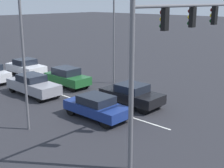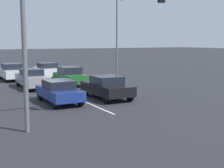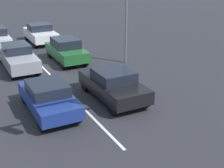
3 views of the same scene
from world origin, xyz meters
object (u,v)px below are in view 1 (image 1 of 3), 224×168
car_navy_midlane_front (97,106)px  street_lamp_left_shoulder (112,32)px  car_black_leftlane_front (132,94)px  car_gray_midlane_second (33,85)px  street_lamp_right_shoulder (25,41)px  car_white_leftlane_third (26,67)px  car_darkgreen_leftlane_second (67,77)px  traffic_signal_gantry (170,39)px

car_navy_midlane_front → street_lamp_left_shoulder: size_ratio=0.55×
car_black_leftlane_front → car_gray_midlane_second: car_gray_midlane_second is taller
car_navy_midlane_front → car_gray_midlane_second: (-0.11, -6.94, 0.04)m
car_gray_midlane_second → street_lamp_right_shoulder: (3.72, 5.41, 4.09)m
car_black_leftlane_front → car_white_leftlane_third: size_ratio=1.05×
car_gray_midlane_second → car_white_leftlane_third: bearing=-117.6°
car_darkgreen_leftlane_second → street_lamp_right_shoulder: (6.96, 5.38, 4.06)m
car_black_leftlane_front → car_white_leftlane_third: (0.06, -12.90, 0.03)m
car_white_leftlane_third → street_lamp_left_shoulder: (-3.38, 8.04, 3.56)m
car_gray_midlane_second → street_lamp_left_shoulder: (-6.49, 2.11, 3.59)m
car_darkgreen_leftlane_second → car_gray_midlane_second: bearing=-0.5°
car_white_leftlane_third → street_lamp_left_shoulder: 9.42m
car_navy_midlane_front → street_lamp_left_shoulder: 8.95m
car_navy_midlane_front → street_lamp_right_shoulder: (3.61, -1.53, 4.13)m
car_black_leftlane_front → street_lamp_left_shoulder: bearing=-124.4°
car_black_leftlane_front → street_lamp_left_shoulder: (-3.33, -4.86, 3.59)m
car_black_leftlane_front → traffic_signal_gantry: 7.88m
car_navy_midlane_front → street_lamp_right_shoulder: street_lamp_right_shoulder is taller
car_gray_midlane_second → street_lamp_right_shoulder: 7.74m
car_darkgreen_leftlane_second → car_gray_midlane_second: car_darkgreen_leftlane_second is taller
car_white_leftlane_third → street_lamp_right_shoulder: 13.85m
car_navy_midlane_front → street_lamp_right_shoulder: size_ratio=0.49×
car_black_leftlane_front → street_lamp_right_shoulder: 8.16m
car_white_leftlane_third → street_lamp_right_shoulder: size_ratio=0.48×
car_gray_midlane_second → car_white_leftlane_third: 6.70m
car_darkgreen_leftlane_second → traffic_signal_gantry: size_ratio=0.47×
car_navy_midlane_front → car_white_leftlane_third: size_ratio=1.01×
street_lamp_right_shoulder → car_black_leftlane_front: bearing=167.2°
car_black_leftlane_front → car_gray_midlane_second: bearing=-65.6°
traffic_signal_gantry → street_lamp_left_shoulder: (-7.13, -10.11, -0.89)m
traffic_signal_gantry → street_lamp_left_shoulder: 12.40m
car_darkgreen_leftlane_second → street_lamp_left_shoulder: 5.25m
car_gray_midlane_second → car_navy_midlane_front: bearing=89.1°
car_navy_midlane_front → car_white_leftlane_third: 13.27m
car_white_leftlane_third → street_lamp_right_shoulder: bearing=59.0°
car_darkgreen_leftlane_second → traffic_signal_gantry: 13.54m
street_lamp_right_shoulder → street_lamp_left_shoulder: street_lamp_right_shoulder is taller
car_gray_midlane_second → car_darkgreen_leftlane_second: bearing=179.5°
car_darkgreen_leftlane_second → street_lamp_right_shoulder: size_ratio=0.47×
car_black_leftlane_front → car_darkgreen_leftlane_second: car_darkgreen_leftlane_second is taller
traffic_signal_gantry → car_darkgreen_leftlane_second: bearing=-107.6°
car_navy_midlane_front → street_lamp_left_shoulder: street_lamp_left_shoulder is taller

